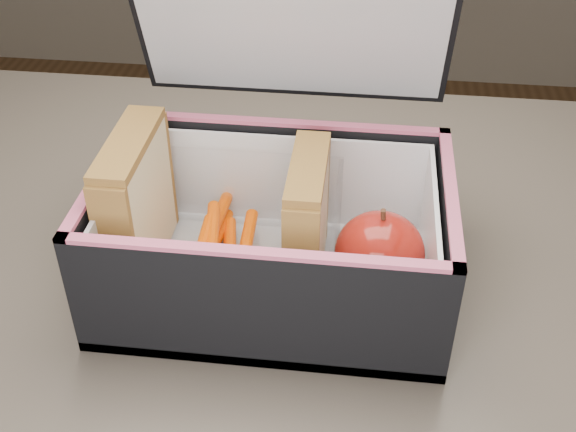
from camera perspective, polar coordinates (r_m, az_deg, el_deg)
name	(u,v)px	position (r m, az deg, el deg)	size (l,w,h in m)	color
kitchen_table	(343,398)	(0.64, 4.35, -14.12)	(1.20, 0.80, 0.75)	#51483D
lunch_bag	(274,225)	(0.57, -1.08, -0.75)	(0.27, 0.24, 0.27)	black
plastic_tub	(223,233)	(0.58, -5.19, -1.35)	(0.18, 0.13, 0.08)	white
sandwich_left	(137,203)	(0.58, -11.87, 0.98)	(0.03, 0.11, 0.12)	beige
sandwich_right	(307,221)	(0.56, 1.51, -0.41)	(0.03, 0.09, 0.11)	beige
carrot_sticks	(218,248)	(0.59, -5.59, -2.54)	(0.05, 0.15, 0.03)	#F75A00
paper_napkin	(379,282)	(0.58, 7.21, -5.20)	(0.07, 0.07, 0.01)	white
red_apple	(380,253)	(0.56, 7.25, -2.90)	(0.09, 0.09, 0.07)	maroon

